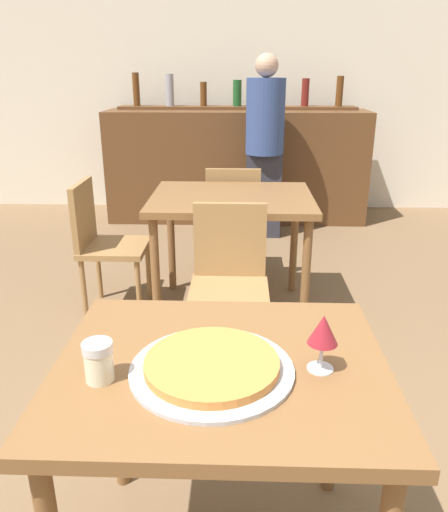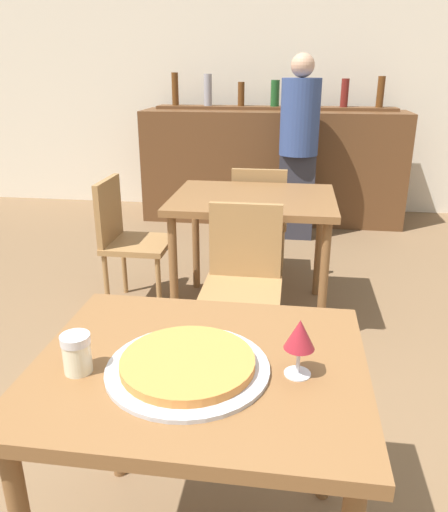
% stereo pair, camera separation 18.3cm
% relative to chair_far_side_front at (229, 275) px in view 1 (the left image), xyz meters
% --- Properties ---
extents(wall_back, '(8.00, 0.05, 2.80)m').
position_rel_chair_far_side_front_xyz_m(wall_back, '(0.01, 3.24, 0.91)').
color(wall_back, silver).
rests_on(wall_back, ground_plane).
extents(dining_table_near, '(0.90, 0.75, 0.74)m').
position_rel_chair_far_side_front_xyz_m(dining_table_near, '(0.01, -1.21, 0.16)').
color(dining_table_near, brown).
rests_on(dining_table_near, ground_plane).
extents(dining_table_far, '(0.97, 0.79, 0.77)m').
position_rel_chair_far_side_front_xyz_m(dining_table_far, '(-0.00, 0.57, 0.18)').
color(dining_table_far, brown).
rests_on(dining_table_far, ground_plane).
extents(bar_counter, '(2.60, 0.56, 1.10)m').
position_rel_chair_far_side_front_xyz_m(bar_counter, '(0.01, 2.73, 0.06)').
color(bar_counter, brown).
rests_on(bar_counter, ground_plane).
extents(bar_back_shelf, '(2.39, 0.24, 0.35)m').
position_rel_chair_far_side_front_xyz_m(bar_back_shelf, '(-0.01, 2.87, 0.68)').
color(bar_back_shelf, brown).
rests_on(bar_back_shelf, bar_counter).
extents(chair_far_side_front, '(0.40, 0.40, 0.85)m').
position_rel_chair_far_side_front_xyz_m(chair_far_side_front, '(0.00, 0.00, 0.00)').
color(chair_far_side_front, olive).
rests_on(chair_far_side_front, ground_plane).
extents(chair_far_side_back, '(0.40, 0.40, 0.85)m').
position_rel_chair_far_side_front_xyz_m(chair_far_side_back, '(-0.00, 1.13, 0.00)').
color(chair_far_side_back, olive).
rests_on(chair_far_side_back, ground_plane).
extents(chair_far_side_left, '(0.40, 0.40, 0.85)m').
position_rel_chair_far_side_front_xyz_m(chair_far_side_left, '(-0.81, 0.57, 0.00)').
color(chair_far_side_left, olive).
rests_on(chair_far_side_left, ground_plane).
extents(pizza_tray, '(0.43, 0.43, 0.04)m').
position_rel_chair_far_side_front_xyz_m(pizza_tray, '(-0.02, -1.26, 0.27)').
color(pizza_tray, '#B7B7BC').
rests_on(pizza_tray, dining_table_near).
extents(cheese_shaker, '(0.08, 0.08, 0.11)m').
position_rel_chair_far_side_front_xyz_m(cheese_shaker, '(-0.30, -1.30, 0.31)').
color(cheese_shaker, beige).
rests_on(cheese_shaker, dining_table_near).
extents(person_standing, '(0.34, 0.34, 1.61)m').
position_rel_chair_far_side_front_xyz_m(person_standing, '(0.26, 2.15, 0.38)').
color(person_standing, '#2D2D38').
rests_on(person_standing, ground_plane).
extents(wine_glass, '(0.08, 0.08, 0.16)m').
position_rel_chair_far_side_front_xyz_m(wine_glass, '(0.27, -1.23, 0.37)').
color(wine_glass, silver).
rests_on(wine_glass, dining_table_near).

